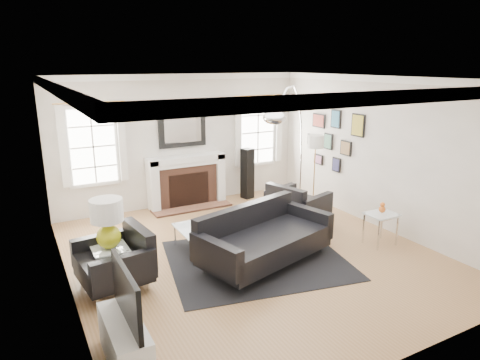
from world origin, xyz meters
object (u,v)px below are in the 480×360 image
sofa (262,239)px  fireplace (187,181)px  arc_floor_lamp (289,147)px  coffee_table (206,229)px  armchair_left (118,261)px  gourd_lamp (107,220)px  armchair_right (296,206)px

sofa → fireplace: bearing=90.1°
fireplace → arc_floor_lamp: bearing=-51.8°
coffee_table → sofa: bearing=-54.7°
sofa → arc_floor_lamp: arc_floor_lamp is taller
sofa → armchair_left: bearing=172.0°
armchair_left → fireplace: bearing=52.9°
coffee_table → gourd_lamp: bearing=-167.3°
armchair_left → coffee_table: size_ratio=1.23×
fireplace → armchair_left: 3.54m
fireplace → armchair_right: 2.49m
fireplace → gourd_lamp: size_ratio=2.38×
fireplace → coffee_table: bearing=-103.9°
sofa → coffee_table: size_ratio=2.64×
sofa → gourd_lamp: 2.32m
fireplace → gourd_lamp: 3.48m
fireplace → arc_floor_lamp: arc_floor_lamp is taller
armchair_left → gourd_lamp: gourd_lamp is taller
gourd_lamp → armchair_left: bearing=-65.5°
sofa → gourd_lamp: gourd_lamp is taller
sofa → coffee_table: sofa is taller
fireplace → armchair_left: (-2.13, -2.82, -0.17)m
fireplace → gourd_lamp: bearing=-129.5°
sofa → arc_floor_lamp: (1.40, 1.33, 1.08)m
sofa → gourd_lamp: size_ratio=3.31×
armchair_left → armchair_right: size_ratio=0.90×
gourd_lamp → coffee_table: bearing=12.7°
armchair_left → coffee_table: bearing=18.3°
gourd_lamp → arc_floor_lamp: size_ratio=0.26×
armchair_left → armchair_right: 3.64m
arc_floor_lamp → coffee_table: bearing=-165.4°
sofa → armchair_right: sofa is taller
gourd_lamp → armchair_right: bearing=9.9°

